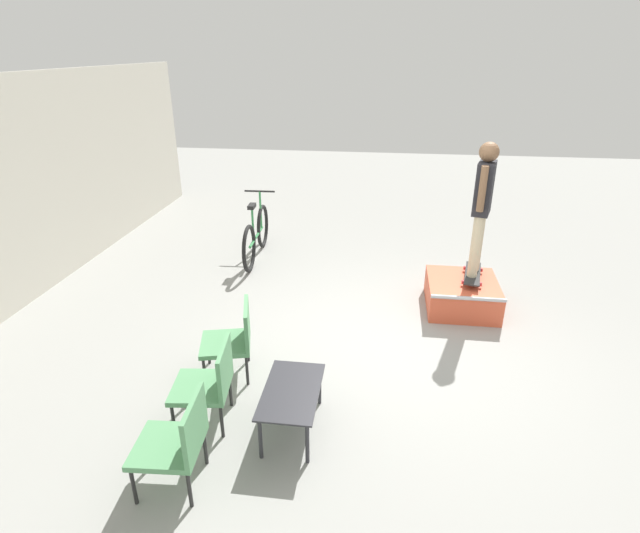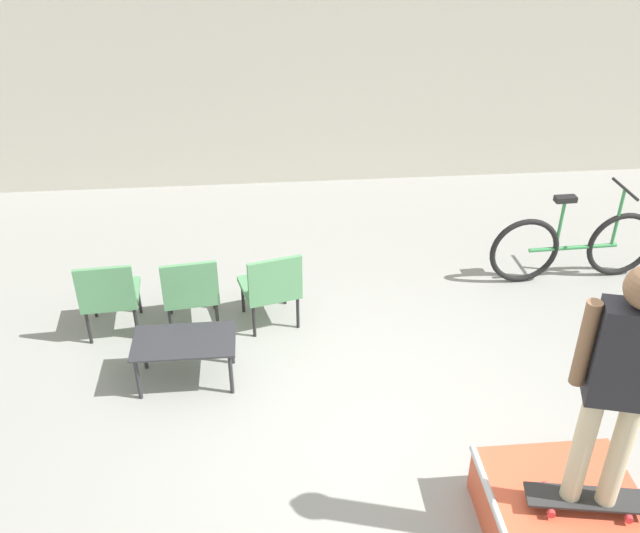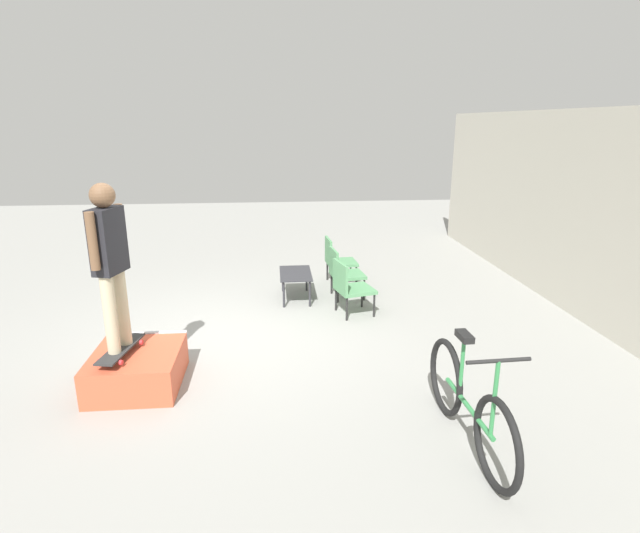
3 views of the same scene
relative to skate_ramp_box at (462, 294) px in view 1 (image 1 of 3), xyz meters
The scene contains 9 objects.
ground_plane 1.43m from the skate_ramp_box, 139.66° to the left, with size 24.00×24.00×0.00m, color gray.
skate_ramp_box is the anchor object (origin of this frame).
skateboard_on_ramp 0.32m from the skate_ramp_box, 56.26° to the right, with size 0.80×0.35×0.07m.
person_skater 1.33m from the skate_ramp_box, 56.26° to the right, with size 0.55×0.30×1.75m.
coffee_table 3.25m from the skate_ramp_box, 145.00° to the left, with size 0.89×0.51×0.44m.
patio_chair_left 4.31m from the skate_ramp_box, 142.32° to the left, with size 0.56×0.56×0.83m.
patio_chair_center 3.74m from the skate_ramp_box, 135.16° to the left, with size 0.58×0.58×0.83m.
patio_chair_right 3.25m from the skate_ramp_box, 125.52° to the left, with size 0.63×0.63×0.83m.
bicycle 3.49m from the skate_ramp_box, 67.06° to the left, with size 1.84×0.52×1.06m.
Camera 1 is at (-5.19, 0.20, 3.29)m, focal length 28.00 mm.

